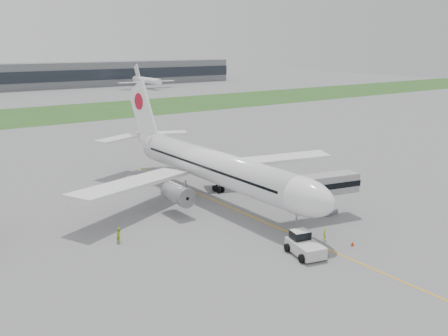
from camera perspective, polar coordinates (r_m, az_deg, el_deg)
ground at (r=76.91m, az=0.42°, el=-4.37°), size 600.00×600.00×0.00m
apron_markings at (r=73.16m, az=2.75°, el=-5.37°), size 70.00×70.00×0.04m
grass_strip at (r=185.52m, az=-22.23°, el=5.46°), size 600.00×50.00×0.02m
airliner at (r=79.18m, az=-1.66°, el=0.42°), size 48.13×53.95×17.88m
pushback_tug at (r=60.41m, az=9.14°, el=-8.63°), size 4.35×5.56×2.58m
jet_bridge at (r=71.07m, az=10.01°, el=-2.15°), size 14.04×5.56×6.40m
safety_cone_left at (r=61.49m, az=8.93°, el=-9.12°), size 0.41×0.41×0.56m
safety_cone_right at (r=64.19m, az=14.48°, el=-8.38°), size 0.43×0.43×0.60m
ground_crew_near at (r=64.99m, az=11.43°, el=-7.46°), size 0.67×0.65×1.55m
ground_crew_far at (r=64.43m, az=-11.86°, el=-7.50°), size 1.19×1.14×1.93m
distant_aircraft_right at (r=286.12m, az=-8.79°, el=8.98°), size 33.46×29.61×12.66m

